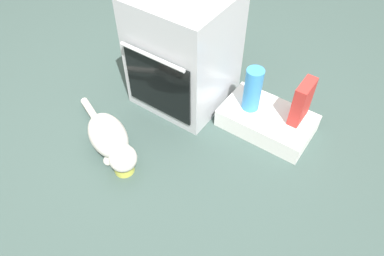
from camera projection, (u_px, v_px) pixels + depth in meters
name	position (u px, v px, depth m)	size (l,w,h in m)	color
ground	(160.00, 132.00, 2.38)	(8.00, 8.00, 0.00)	#384C47
oven	(184.00, 50.00, 2.34)	(0.57, 0.60, 0.78)	#B7BABF
pantry_cabinet	(267.00, 121.00, 2.36)	(0.58, 0.35, 0.13)	white
food_bowl	(124.00, 167.00, 2.15)	(0.12, 0.12, 0.08)	#D1D14C
cat	(111.00, 140.00, 2.18)	(0.70, 0.36, 0.24)	silver
cereal_box	(302.00, 102.00, 2.19)	(0.07, 0.18, 0.28)	#B72D28
water_bottle	(253.00, 90.00, 2.25)	(0.11, 0.11, 0.30)	#388CD1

